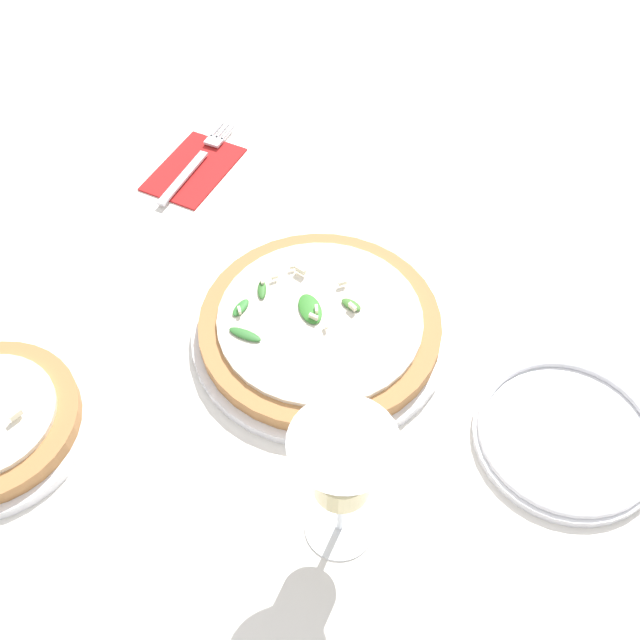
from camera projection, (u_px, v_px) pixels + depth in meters
name	position (u px, v px, depth m)	size (l,w,h in m)	color
ground_plane	(296.00, 327.00, 0.89)	(6.00, 6.00, 0.00)	silver
pizza_arugula_main	(320.00, 327.00, 0.87)	(0.30, 0.30, 0.05)	white
wine_glass	(342.00, 470.00, 0.64)	(0.09, 0.09, 0.17)	white
napkin	(194.00, 168.00, 1.07)	(0.16, 0.13, 0.01)	#B21E1E
fork	(196.00, 163.00, 1.07)	(0.19, 0.07, 0.00)	silver
side_plate_white	(567.00, 436.00, 0.79)	(0.20, 0.20, 0.02)	white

